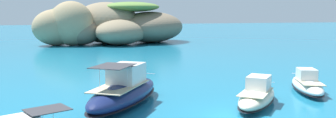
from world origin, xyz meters
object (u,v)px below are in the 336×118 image
object	(u,v)px
islet_small	(68,26)
motorboat_navy	(124,91)
islet_large	(129,25)
motorboat_white	(307,85)
motorboat_cream	(257,96)

from	to	relation	value
islet_small	motorboat_navy	xyz separation A→B (m)	(3.85, -54.84, -3.20)
islet_large	motorboat_white	distance (m)	58.13
motorboat_white	motorboat_cream	xyz separation A→B (m)	(-6.76, -2.86, 0.05)
motorboat_white	motorboat_cream	bearing A→B (deg)	-157.08
motorboat_navy	islet_large	bearing A→B (deg)	79.78
islet_large	motorboat_navy	distance (m)	58.49
motorboat_white	motorboat_navy	world-z (taller)	motorboat_navy
islet_large	islet_small	distance (m)	14.45
motorboat_white	motorboat_navy	xyz separation A→B (m)	(-16.78, 0.19, 0.36)
islet_large	motorboat_navy	world-z (taller)	islet_large
islet_large	motorboat_white	bearing A→B (deg)	-83.65
islet_large	islet_small	world-z (taller)	islet_small
motorboat_navy	motorboat_cream	xyz separation A→B (m)	(10.02, -3.05, -0.31)
motorboat_white	motorboat_cream	size ratio (longest dim) A/B	1.02
islet_large	motorboat_cream	size ratio (longest dim) A/B	4.50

